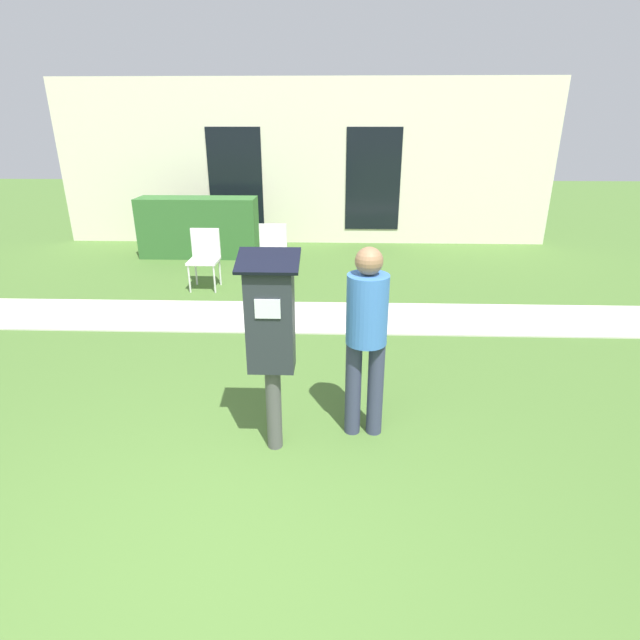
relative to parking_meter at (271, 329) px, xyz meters
The scene contains 8 objects.
ground_plane 1.57m from the parking_meter, 100.14° to the right, with size 40.00×40.00×0.00m, color #476B2D.
sidewalk 2.97m from the parking_meter, 94.31° to the left, with size 12.00×1.10×0.02m.
building_facade 7.25m from the parking_meter, 91.66° to the left, with size 10.00×0.26×3.20m.
parking_meter is the anchor object (origin of this frame).
person_standing 0.75m from the parking_meter, 17.64° to the left, with size 0.32×0.32×1.58m.
outdoor_chair_left 4.36m from the parking_meter, 110.88° to the left, with size 0.44×0.44×0.90m.
outdoor_chair_middle 4.49m from the parking_meter, 97.06° to the left, with size 0.44×0.44×0.90m.
hedge_row 6.31m from the parking_meter, 109.74° to the left, with size 2.19×0.60×1.10m.
Camera 1 is at (0.68, -2.15, 2.44)m, focal length 28.00 mm.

